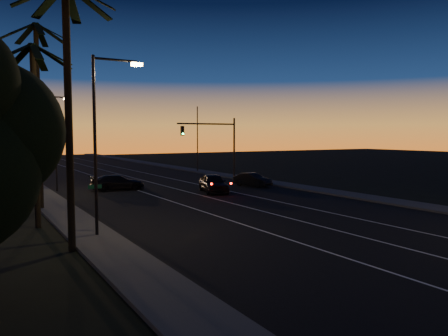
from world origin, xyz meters
TOP-DOWN VIEW (x-y plane):
  - road at (0.00, 30.00)m, footprint 20.00×170.00m
  - sidewalk_left at (-11.20, 30.00)m, footprint 2.40×170.00m
  - sidewalk_right at (11.20, 30.00)m, footprint 2.40×170.00m
  - lane_stripe_left at (-3.00, 30.00)m, footprint 0.12×160.00m
  - lane_stripe_mid at (0.50, 30.00)m, footprint 0.12×160.00m
  - lane_stripe_right at (4.00, 30.00)m, footprint 0.12×160.00m
  - palm_near at (-12.60, 18.00)m, footprint 4.25×4.16m
  - palm_mid at (-13.20, 24.00)m, footprint 4.25×4.16m
  - palm_far at (-12.20, 30.00)m, footprint 4.25×4.16m
  - streetlight_left_near at (-10.70, 20.00)m, footprint 2.55×0.26m
  - streetlight_left_far at (-10.69, 38.00)m, footprint 2.55×0.26m
  - street_sign at (-10.80, 21.00)m, footprint 0.70×0.06m
  - signal_mast at (7.14, 39.99)m, footprint 7.10×0.41m
  - signal_post at (-9.50, 39.98)m, footprint 0.28×0.37m
  - far_pole_left at (-11.00, 55.00)m, footprint 0.14×0.14m
  - far_pole_right at (11.00, 52.00)m, footprint 0.14×0.14m
  - lead_car at (2.34, 31.98)m, footprint 3.32×5.74m
  - right_car at (7.92, 33.98)m, footprint 2.52×4.27m
  - cross_car at (-4.53, 37.92)m, footprint 5.12×2.56m

SIDE VIEW (x-z plane):
  - road at x=0.00m, z-range 0.00..0.01m
  - lane_stripe_left at x=-3.00m, z-range 0.01..0.02m
  - lane_stripe_mid at x=0.50m, z-range 0.01..0.02m
  - lane_stripe_right at x=4.00m, z-range 0.01..0.02m
  - sidewalk_left at x=-11.20m, z-range 0.00..0.16m
  - sidewalk_right at x=11.20m, z-range 0.00..0.16m
  - right_car at x=7.92m, z-range 0.01..1.34m
  - cross_car at x=-4.53m, z-range 0.01..1.44m
  - lead_car at x=2.34m, z-range 0.01..1.68m
  - street_sign at x=-10.80m, z-range 0.36..2.96m
  - signal_post at x=-9.50m, z-range 0.79..4.99m
  - far_pole_left at x=-11.00m, z-range 0.00..9.00m
  - far_pole_right at x=11.00m, z-range 0.00..9.00m
  - signal_mast at x=7.14m, z-range 1.28..8.28m
  - streetlight_left_far at x=-10.69m, z-range 0.81..9.31m
  - streetlight_left_near at x=-10.70m, z-range 0.82..9.82m
  - palm_mid at x=-13.20m, z-range 1.24..11.27m
  - palm_near at x=-12.60m, z-range 1.31..12.84m
  - palm_far at x=-12.20m, z-range 1.35..13.88m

